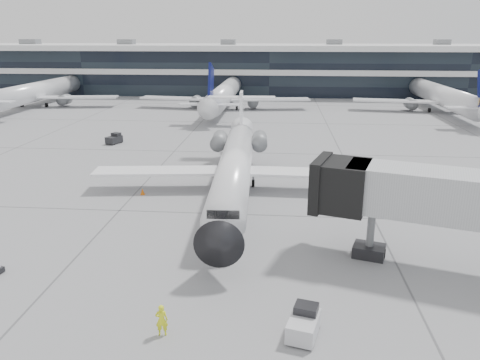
{
  "coord_description": "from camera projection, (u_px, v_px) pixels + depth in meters",
  "views": [
    {
      "loc": [
        2.66,
        -34.02,
        13.47
      ],
      "look_at": [
        -0.36,
        0.72,
        2.6
      ],
      "focal_mm": 35.0,
      "sensor_mm": 36.0,
      "label": 1
    }
  ],
  "objects": [
    {
      "name": "ground",
      "position": [
        244.0,
        214.0,
        36.59
      ],
      "size": [
        220.0,
        220.0,
        0.0
      ],
      "primitive_type": "plane",
      "color": "gray",
      "rests_on": "ground"
    },
    {
      "name": "regional_jet",
      "position": [
        235.0,
        164.0,
        41.5
      ],
      "size": [
        25.56,
        31.86,
        7.36
      ],
      "rotation": [
        0.0,
        0.0,
        0.04
      ],
      "color": "white",
      "rests_on": "ground"
    },
    {
      "name": "traffic_cone",
      "position": [
        143.0,
        192.0,
        41.08
      ],
      "size": [
        0.47,
        0.47,
        0.57
      ],
      "rotation": [
        0.0,
        0.0,
        0.26
      ],
      "color": "#DB600B",
      "rests_on": "ground"
    },
    {
      "name": "baggage_tug",
      "position": [
        304.0,
        324.0,
        21.75
      ],
      "size": [
        1.76,
        2.39,
        1.36
      ],
      "rotation": [
        0.0,
        0.0,
        -0.25
      ],
      "color": "silver",
      "rests_on": "ground"
    },
    {
      "name": "bg_jet_right",
      "position": [
        440.0,
        111.0,
        86.26
      ],
      "size": [
        32.0,
        40.0,
        9.6
      ],
      "primitive_type": null,
      "color": "white",
      "rests_on": "ground"
    },
    {
      "name": "terminal",
      "position": [
        270.0,
        71.0,
        113.09
      ],
      "size": [
        170.0,
        22.0,
        10.0
      ],
      "primitive_type": "cube",
      "color": "black",
      "rests_on": "ground"
    },
    {
      "name": "bg_jet_left",
      "position": [
        40.0,
        106.0,
        92.62
      ],
      "size": [
        32.0,
        40.0,
        9.6
      ],
      "primitive_type": null,
      "color": "white",
      "rests_on": "ground"
    },
    {
      "name": "far_tug",
      "position": [
        114.0,
        139.0,
        60.27
      ],
      "size": [
        1.88,
        2.39,
        1.33
      ],
      "rotation": [
        0.0,
        0.0,
        -0.35
      ],
      "color": "black",
      "rests_on": "ground"
    },
    {
      "name": "ramp_worker",
      "position": [
        162.0,
        320.0,
        21.7
      ],
      "size": [
        0.62,
        0.45,
        1.59
      ],
      "primitive_type": "imported",
      "rotation": [
        0.0,
        0.0,
        3.26
      ],
      "color": "#EAF519",
      "rests_on": "ground"
    },
    {
      "name": "bg_jet_center",
      "position": [
        225.0,
        108.0,
        89.56
      ],
      "size": [
        32.0,
        40.0,
        9.6
      ],
      "primitive_type": null,
      "color": "white",
      "rests_on": "ground"
    }
  ]
}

